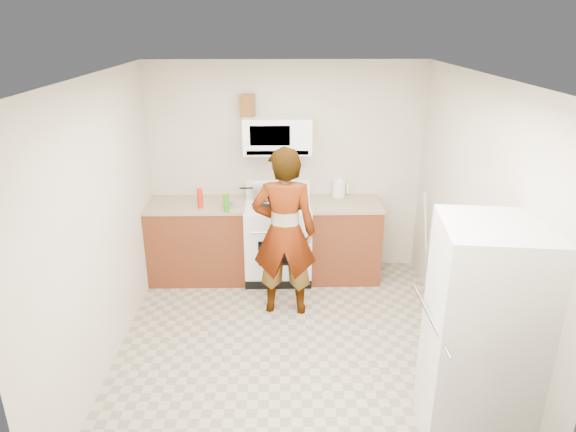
{
  "coord_description": "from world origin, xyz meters",
  "views": [
    {
      "loc": [
        -0.08,
        -4.07,
        2.91
      ],
      "look_at": [
        0.0,
        0.55,
        1.13
      ],
      "focal_mm": 32.0,
      "sensor_mm": 36.0,
      "label": 1
    }
  ],
  "objects_px": {
    "microwave": "(277,135)",
    "person": "(284,232)",
    "fridge": "(481,339)",
    "saucepan": "(263,192)",
    "kettle": "(339,189)",
    "gas_range": "(278,239)"
  },
  "relations": [
    {
      "from": "microwave",
      "to": "person",
      "type": "xyz_separation_m",
      "value": [
        0.06,
        -0.9,
        -0.81
      ]
    },
    {
      "from": "fridge",
      "to": "saucepan",
      "type": "xyz_separation_m",
      "value": [
        -1.58,
        2.74,
        0.17
      ]
    },
    {
      "from": "fridge",
      "to": "kettle",
      "type": "bearing_deg",
      "value": 110.63
    },
    {
      "from": "microwave",
      "to": "fridge",
      "type": "bearing_deg",
      "value": -62.63
    },
    {
      "from": "kettle",
      "to": "saucepan",
      "type": "xyz_separation_m",
      "value": [
        -0.9,
        -0.08,
        -0.01
      ]
    },
    {
      "from": "gas_range",
      "to": "microwave",
      "type": "height_order",
      "value": "microwave"
    },
    {
      "from": "gas_range",
      "to": "saucepan",
      "type": "relative_size",
      "value": 4.54
    },
    {
      "from": "microwave",
      "to": "kettle",
      "type": "height_order",
      "value": "microwave"
    },
    {
      "from": "microwave",
      "to": "fridge",
      "type": "distance_m",
      "value": 3.17
    },
    {
      "from": "microwave",
      "to": "kettle",
      "type": "xyz_separation_m",
      "value": [
        0.72,
        0.11,
        -0.67
      ]
    },
    {
      "from": "person",
      "to": "saucepan",
      "type": "relative_size",
      "value": 7.17
    },
    {
      "from": "kettle",
      "to": "saucepan",
      "type": "bearing_deg",
      "value": -171.05
    },
    {
      "from": "person",
      "to": "kettle",
      "type": "distance_m",
      "value": 1.21
    },
    {
      "from": "microwave",
      "to": "person",
      "type": "distance_m",
      "value": 1.21
    },
    {
      "from": "gas_range",
      "to": "saucepan",
      "type": "distance_m",
      "value": 0.59
    },
    {
      "from": "person",
      "to": "kettle",
      "type": "bearing_deg",
      "value": -119.96
    },
    {
      "from": "fridge",
      "to": "person",
      "type": "bearing_deg",
      "value": 133.54
    },
    {
      "from": "fridge",
      "to": "saucepan",
      "type": "distance_m",
      "value": 3.17
    },
    {
      "from": "fridge",
      "to": "saucepan",
      "type": "bearing_deg",
      "value": 127.08
    },
    {
      "from": "kettle",
      "to": "person",
      "type": "bearing_deg",
      "value": -119.44
    },
    {
      "from": "person",
      "to": "kettle",
      "type": "height_order",
      "value": "person"
    },
    {
      "from": "saucepan",
      "to": "kettle",
      "type": "bearing_deg",
      "value": 5.22
    }
  ]
}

